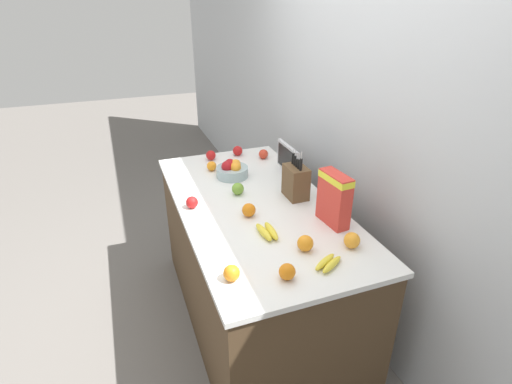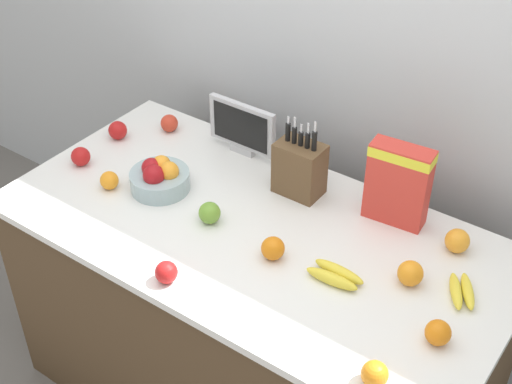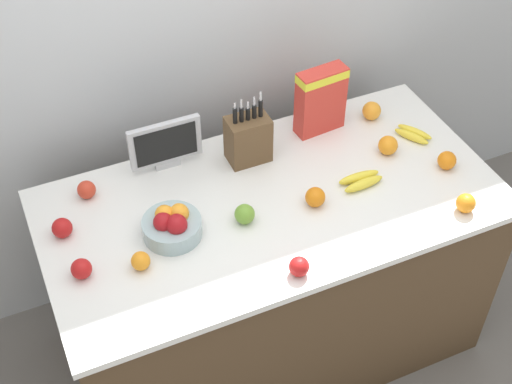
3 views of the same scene
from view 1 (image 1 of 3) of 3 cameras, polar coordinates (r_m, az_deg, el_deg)
The scene contains 20 objects.
ground_plane at distance 2.95m, azimuth -0.17°, elevation -17.40°, with size 14.00×14.00×0.00m, color slate.
wall_back at distance 2.54m, azimuth 14.11°, elevation 8.63°, with size 9.00×0.06×2.60m.
counter at distance 2.65m, azimuth -0.18°, elevation -10.27°, with size 1.76×0.89×0.92m.
knife_block at distance 2.44m, azimuth 5.72°, elevation 1.50°, with size 0.17×0.12×0.31m.
small_monitor at distance 2.73m, azimuth 4.50°, elevation 4.69°, with size 0.29×0.03×0.22m.
cereal_box at distance 2.16m, azimuth 11.13°, elevation -0.67°, with size 0.22×0.10×0.29m.
fruit_bowl at distance 2.73m, azimuth -3.45°, elevation 3.17°, with size 0.22×0.22×0.12m.
banana_bunch_left at distance 1.90m, azimuth 10.29°, elevation -9.97°, with size 0.14×0.17×0.03m.
banana_bunch_right at distance 2.09m, azimuth 1.65°, elevation -5.66°, with size 0.18×0.09×0.04m.
apple_rear at distance 3.03m, azimuth 1.07°, elevation 5.44°, with size 0.07×0.07×0.07m, color red.
apple_front at distance 3.10m, azimuth -2.64°, elevation 5.90°, with size 0.07×0.07×0.07m, color red.
apple_middle at distance 2.36m, azimuth -9.14°, elevation -1.47°, with size 0.07×0.07×0.07m, color red.
apple_rightmost at distance 2.49m, azimuth -2.61°, elevation 0.46°, with size 0.08×0.08×0.08m, color #6B9E33.
apple_leftmost at distance 3.03m, azimuth -6.47°, elevation 5.24°, with size 0.07×0.07×0.07m, color red.
orange_front_center at distance 1.78m, azimuth -3.51°, elevation -11.48°, with size 0.07×0.07×0.07m, color orange.
orange_mid_right at distance 1.79m, azimuth 4.47°, elevation -11.29°, with size 0.08×0.08×0.08m, color orange.
orange_front_left at distance 1.98m, azimuth 7.06°, elevation -7.28°, with size 0.08×0.08×0.08m, color orange.
orange_back_center at distance 2.04m, azimuth 13.54°, elevation -6.72°, with size 0.08×0.08×0.08m, color orange.
orange_near_bowl at distance 2.84m, azimuth -6.36°, elevation 3.71°, with size 0.07×0.07×0.07m, color orange.
orange_mid_left at distance 2.25m, azimuth -1.03°, elevation -2.59°, with size 0.08×0.08×0.08m, color orange.
Camera 1 is at (1.99, -0.73, 2.06)m, focal length 28.00 mm.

